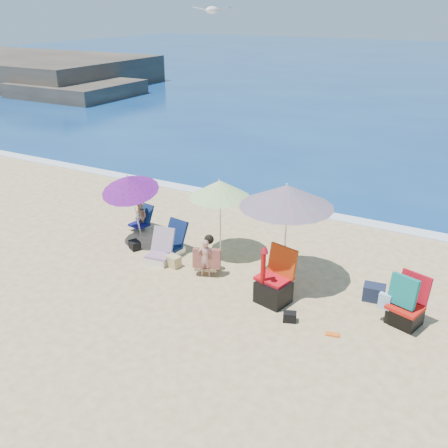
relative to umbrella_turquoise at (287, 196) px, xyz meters
The scene contains 19 objects.
ground 2.49m from the umbrella_turquoise, 132.51° to the right, with size 120.00×120.00×0.00m.
foam 4.52m from the umbrella_turquoise, 104.90° to the left, with size 120.00×0.50×0.04m.
headland 33.92m from the umbrella_turquoise, 146.74° to the left, with size 20.50×11.50×2.60m.
umbrella_turquoise is the anchor object (origin of this frame).
umbrella_striped 1.88m from the umbrella_turquoise, 165.55° to the left, with size 1.47×1.47×1.87m.
umbrella_blue 4.01m from the umbrella_turquoise, behind, with size 1.63×1.68×1.89m.
furled_umbrella 1.59m from the umbrella_turquoise, 90.77° to the right, with size 0.22×0.24×1.30m.
chair_navy 3.32m from the umbrella_turquoise, behind, with size 0.66×0.80×0.78m.
chair_rainbow 3.37m from the umbrella_turquoise, 169.34° to the right, with size 0.63×0.73×0.75m.
camp_chair_left 1.81m from the umbrella_turquoise, 79.00° to the right, with size 0.77×0.80×1.09m.
camp_chair_right 3.04m from the umbrella_turquoise, ahead, with size 0.84×0.77×1.04m.
person_center 2.24m from the umbrella_turquoise, 160.13° to the right, with size 0.66×0.57×0.88m.
person_left 4.63m from the umbrella_turquoise, behind, with size 0.52×0.64×0.83m.
bag_black_a 4.17m from the umbrella_turquoise, behind, with size 0.35×0.32×0.21m.
bag_tan 3.07m from the umbrella_turquoise, 166.11° to the right, with size 0.35×0.28×0.26m.
bag_navy_b 2.60m from the umbrella_turquoise, ahead, with size 0.46×0.37×0.32m.
bag_black_b 2.39m from the umbrella_turquoise, 62.31° to the right, with size 0.29×0.24×0.19m.
orange_item 2.82m from the umbrella_turquoise, 41.77° to the right, with size 0.27×0.16×0.03m.
seagull 4.47m from the umbrella_turquoise, 150.25° to the left, with size 0.92×0.42×0.16m.
Camera 1 is at (4.51, -7.75, 5.44)m, focal length 40.53 mm.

